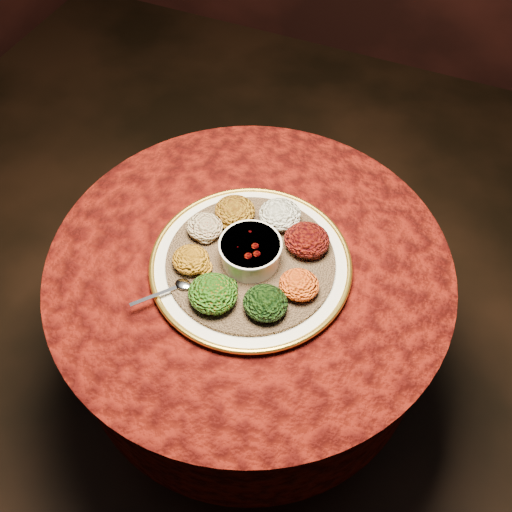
% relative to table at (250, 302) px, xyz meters
% --- Properties ---
extents(table, '(0.96, 0.96, 0.73)m').
position_rel_table_xyz_m(table, '(0.00, 0.00, 0.00)').
color(table, black).
rests_on(table, ground).
extents(platter, '(0.58, 0.58, 0.02)m').
position_rel_table_xyz_m(platter, '(0.01, -0.01, 0.19)').
color(platter, silver).
rests_on(platter, table).
extents(injera, '(0.40, 0.40, 0.01)m').
position_rel_table_xyz_m(injera, '(0.01, -0.01, 0.20)').
color(injera, '#876343').
rests_on(injera, platter).
extents(stew_bowl, '(0.14, 0.14, 0.06)m').
position_rel_table_xyz_m(stew_bowl, '(0.01, -0.01, 0.24)').
color(stew_bowl, silver).
rests_on(stew_bowl, injera).
extents(spoon, '(0.10, 0.11, 0.01)m').
position_rel_table_xyz_m(spoon, '(-0.11, -0.15, 0.21)').
color(spoon, silver).
rests_on(spoon, injera).
extents(portion_ayib, '(0.10, 0.10, 0.05)m').
position_rel_table_xyz_m(portion_ayib, '(0.03, 0.12, 0.23)').
color(portion_ayib, white).
rests_on(portion_ayib, injera).
extents(portion_kitfo, '(0.11, 0.10, 0.05)m').
position_rel_table_xyz_m(portion_kitfo, '(0.11, 0.07, 0.23)').
color(portion_kitfo, black).
rests_on(portion_kitfo, injera).
extents(portion_tikil, '(0.09, 0.08, 0.04)m').
position_rel_table_xyz_m(portion_tikil, '(0.14, -0.05, 0.23)').
color(portion_tikil, '#BC690F').
rests_on(portion_tikil, injera).
extents(portion_gomen, '(0.10, 0.09, 0.05)m').
position_rel_table_xyz_m(portion_gomen, '(0.09, -0.12, 0.23)').
color(portion_gomen, black).
rests_on(portion_gomen, injera).
extents(portion_mixveg, '(0.11, 0.10, 0.05)m').
position_rel_table_xyz_m(portion_mixveg, '(-0.02, -0.15, 0.23)').
color(portion_mixveg, '#AD420B').
rests_on(portion_mixveg, injera).
extents(portion_kik, '(0.09, 0.08, 0.04)m').
position_rel_table_xyz_m(portion_kik, '(-0.11, -0.08, 0.23)').
color(portion_kik, '#B26D0F').
rests_on(portion_kik, injera).
extents(portion_timatim, '(0.09, 0.08, 0.04)m').
position_rel_table_xyz_m(portion_timatim, '(-0.12, 0.02, 0.23)').
color(portion_timatim, maroon).
rests_on(portion_timatim, injera).
extents(portion_shiro, '(0.10, 0.09, 0.05)m').
position_rel_table_xyz_m(portion_shiro, '(-0.08, 0.09, 0.23)').
color(portion_shiro, '#8D5F11').
rests_on(portion_shiro, injera).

